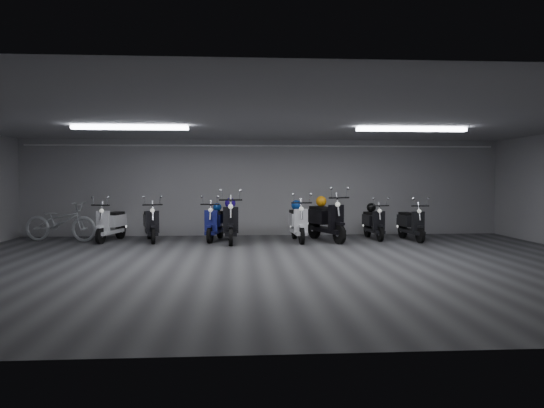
{
  "coord_description": "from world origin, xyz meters",
  "views": [
    {
      "loc": [
        -0.73,
        -9.68,
        1.69
      ],
      "look_at": [
        0.07,
        2.5,
        1.05
      ],
      "focal_mm": 33.06,
      "sensor_mm": 36.0,
      "label": 1
    }
  ],
  "objects": [
    {
      "name": "back_wall",
      "position": [
        0.0,
        5.0,
        1.4
      ],
      "size": [
        14.0,
        0.01,
        2.8
      ],
      "primitive_type": "cube",
      "color": "gray",
      "rests_on": "ground"
    },
    {
      "name": "fluor_strip_left",
      "position": [
        -3.0,
        1.0,
        2.74
      ],
      "size": [
        2.4,
        0.18,
        0.08
      ],
      "primitive_type": "cube",
      "color": "white",
      "rests_on": "ceiling"
    },
    {
      "name": "scooter_7",
      "position": [
        1.58,
        3.47,
        0.73
      ],
      "size": [
        1.31,
        2.08,
        1.47
      ],
      "primitive_type": null,
      "rotation": [
        0.0,
        0.0,
        0.36
      ],
      "color": "black",
      "rests_on": "floor"
    },
    {
      "name": "ceiling",
      "position": [
        0.0,
        0.0,
        2.8
      ],
      "size": [
        14.0,
        10.0,
        0.01
      ],
      "primitive_type": "cube",
      "color": "gray",
      "rests_on": "ground"
    },
    {
      "name": "front_wall",
      "position": [
        0.0,
        -5.0,
        1.4
      ],
      "size": [
        14.0,
        0.01,
        2.8
      ],
      "primitive_type": "cube",
      "color": "gray",
      "rests_on": "ground"
    },
    {
      "name": "fluor_strip_right",
      "position": [
        3.0,
        1.0,
        2.74
      ],
      "size": [
        2.4,
        0.18,
        0.08
      ],
      "primitive_type": "cube",
      "color": "white",
      "rests_on": "ceiling"
    },
    {
      "name": "helmet_4",
      "position": [
        -0.97,
        3.59,
        1.02
      ],
      "size": [
        0.28,
        0.28,
        0.28
      ],
      "primitive_type": "sphere",
      "color": "navy",
      "rests_on": "scooter_5"
    },
    {
      "name": "scooter_4",
      "position": [
        -1.38,
        3.77,
        0.62
      ],
      "size": [
        0.88,
        1.76,
        1.25
      ],
      "primitive_type": null,
      "rotation": [
        0.0,
        0.0,
        -0.2
      ],
      "color": "navy",
      "rests_on": "floor"
    },
    {
      "name": "helmet_3",
      "position": [
        0.8,
        3.68,
        0.95
      ],
      "size": [
        0.28,
        0.28,
        0.28
      ],
      "primitive_type": "sphere",
      "color": "navy",
      "rests_on": "scooter_6"
    },
    {
      "name": "scooter_5",
      "position": [
        -0.97,
        3.33,
        0.71
      ],
      "size": [
        0.69,
        1.93,
        1.42
      ],
      "primitive_type": null,
      "rotation": [
        0.0,
        0.0,
        0.03
      ],
      "color": "black",
      "rests_on": "floor"
    },
    {
      "name": "scooter_2",
      "position": [
        -4.15,
        3.81,
        0.62
      ],
      "size": [
        0.91,
        1.74,
        1.23
      ],
      "primitive_type": null,
      "rotation": [
        0.0,
        0.0,
        -0.23
      ],
      "color": "white",
      "rests_on": "floor"
    },
    {
      "name": "helmet_0",
      "position": [
        1.48,
        3.72,
        1.05
      ],
      "size": [
        0.29,
        0.29,
        0.29
      ],
      "primitive_type": "sphere",
      "color": "orange",
      "rests_on": "scooter_7"
    },
    {
      "name": "helmet_2",
      "position": [
        -1.33,
        4.0,
        0.89
      ],
      "size": [
        0.23,
        0.23,
        0.23
      ],
      "primitive_type": "sphere",
      "color": "navy",
      "rests_on": "scooter_4"
    },
    {
      "name": "helmet_1",
      "position": [
        2.94,
        4.04,
        0.86
      ],
      "size": [
        0.26,
        0.26,
        0.26
      ],
      "primitive_type": "sphere",
      "color": "black",
      "rests_on": "scooter_8"
    },
    {
      "name": "conduit",
      "position": [
        0.0,
        4.92,
        2.62
      ],
      "size": [
        13.6,
        0.05,
        0.05
      ],
      "primitive_type": "cylinder",
      "rotation": [
        0.0,
        1.57,
        0.0
      ],
      "color": "white",
      "rests_on": "back_wall"
    },
    {
      "name": "floor",
      "position": [
        0.0,
        0.0,
        -0.01
      ],
      "size": [
        14.0,
        10.0,
        0.01
      ],
      "primitive_type": "cube",
      "color": "#39393C",
      "rests_on": "ground"
    },
    {
      "name": "scooter_3",
      "position": [
        -3.07,
        3.69,
        0.62
      ],
      "size": [
        0.96,
        1.76,
        1.25
      ],
      "primitive_type": null,
      "rotation": [
        0.0,
        0.0,
        0.25
      ],
      "color": "black",
      "rests_on": "floor"
    },
    {
      "name": "bicycle",
      "position": [
        -5.48,
        3.92,
        0.64
      ],
      "size": [
        2.09,
        1.09,
        1.28
      ],
      "primitive_type": "imported",
      "rotation": [
        0.0,
        0.0,
        1.37
      ],
      "color": "silver",
      "rests_on": "floor"
    },
    {
      "name": "scooter_9",
      "position": [
        3.89,
        3.46,
        0.6
      ],
      "size": [
        0.7,
        1.65,
        1.2
      ],
      "primitive_type": null,
      "rotation": [
        0.0,
        0.0,
        0.11
      ],
      "color": "black",
      "rests_on": "floor"
    },
    {
      "name": "scooter_8",
      "position": [
        2.96,
        3.82,
        0.59
      ],
      "size": [
        0.64,
        1.62,
        1.18
      ],
      "primitive_type": null,
      "rotation": [
        0.0,
        0.0,
        0.07
      ],
      "color": "black",
      "rests_on": "floor"
    },
    {
      "name": "scooter_6",
      "position": [
        0.81,
        3.43,
        0.66
      ],
      "size": [
        0.67,
        1.79,
        1.31
      ],
      "primitive_type": null,
      "rotation": [
        0.0,
        0.0,
        0.05
      ],
      "color": "white",
      "rests_on": "floor"
    }
  ]
}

